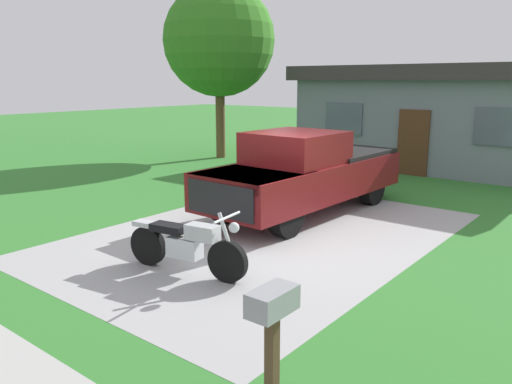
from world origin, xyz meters
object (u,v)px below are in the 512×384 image
mailbox (272,320)px  shade_tree (219,40)px  neighbor_house (442,115)px  motorcycle (187,245)px  pickup_truck (306,172)px

mailbox → shade_tree: 16.39m
neighbor_house → motorcycle: bearing=-87.8°
motorcycle → mailbox: bearing=-32.4°
pickup_truck → shade_tree: 9.59m
motorcycle → shade_tree: (-7.94, 9.51, 4.01)m
shade_tree → neighbor_house: shade_tree is taller
pickup_truck → shade_tree: bearing=145.1°
motorcycle → shade_tree: 13.02m
pickup_truck → neighbor_house: 8.61m
motorcycle → shade_tree: size_ratio=0.33×
motorcycle → neighbor_house: neighbor_house is taller
neighbor_house → pickup_truck: bearing=-90.9°
pickup_truck → mailbox: bearing=-59.4°
shade_tree → motorcycle: bearing=-50.1°
mailbox → shade_tree: bearing=134.0°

